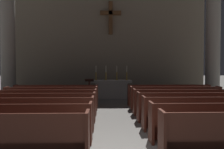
% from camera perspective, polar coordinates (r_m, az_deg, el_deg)
% --- Properties ---
extents(pew_left_row_2, '(3.72, 0.50, 0.95)m').
position_cam_1_polar(pew_left_row_2, '(6.20, -22.42, -10.43)').
color(pew_left_row_2, '#4C2319').
rests_on(pew_left_row_2, ground).
extents(pew_left_row_3, '(3.72, 0.50, 0.95)m').
position_cam_1_polar(pew_left_row_3, '(7.21, -19.36, -8.66)').
color(pew_left_row_3, '#4C2319').
rests_on(pew_left_row_3, ground).
extents(pew_left_row_4, '(3.72, 0.50, 0.95)m').
position_cam_1_polar(pew_left_row_4, '(8.23, -17.07, -7.30)').
color(pew_left_row_4, '#4C2319').
rests_on(pew_left_row_4, ground).
extents(pew_left_row_5, '(3.72, 0.50, 0.95)m').
position_cam_1_polar(pew_left_row_5, '(9.27, -15.29, -6.24)').
color(pew_left_row_5, '#4C2319').
rests_on(pew_left_row_5, ground).
extents(pew_left_row_6, '(3.72, 0.50, 0.95)m').
position_cam_1_polar(pew_left_row_6, '(10.31, -13.89, -5.39)').
color(pew_left_row_6, '#4C2319').
rests_on(pew_left_row_6, ground).
extents(pew_left_row_7, '(3.72, 0.50, 0.95)m').
position_cam_1_polar(pew_left_row_7, '(11.36, -12.74, -4.69)').
color(pew_left_row_7, '#4C2319').
rests_on(pew_left_row_7, ground).
extents(pew_right_row_3, '(3.72, 0.50, 0.95)m').
position_cam_1_polar(pew_right_row_3, '(7.48, 21.56, -8.30)').
color(pew_right_row_3, '#4C2319').
rests_on(pew_right_row_3, ground).
extents(pew_right_row_4, '(3.72, 0.50, 0.95)m').
position_cam_1_polar(pew_right_row_4, '(8.47, 18.63, -7.06)').
color(pew_right_row_4, '#4C2319').
rests_on(pew_right_row_4, ground).
extents(pew_right_row_5, '(3.72, 0.50, 0.95)m').
position_cam_1_polar(pew_right_row_5, '(9.48, 16.33, -6.07)').
color(pew_right_row_5, '#4C2319').
rests_on(pew_right_row_5, ground).
extents(pew_right_row_6, '(3.72, 0.50, 0.95)m').
position_cam_1_polar(pew_right_row_6, '(10.50, 14.49, -5.26)').
color(pew_right_row_6, '#4C2319').
rests_on(pew_right_row_6, ground).
extents(pew_right_row_7, '(3.72, 0.50, 0.95)m').
position_cam_1_polar(pew_right_row_7, '(11.54, 12.98, -4.59)').
color(pew_right_row_7, '#4C2319').
rests_on(pew_right_row_7, ground).
extents(column_left_second, '(1.11, 1.11, 7.63)m').
position_cam_1_polar(column_left_second, '(13.88, -23.07, 9.87)').
color(column_left_second, '#9E998E').
rests_on(column_left_second, ground).
extents(column_right_second, '(1.11, 1.11, 7.63)m').
position_cam_1_polar(column_right_second, '(14.18, 22.44, 9.71)').
color(column_right_second, '#9E998E').
rests_on(column_right_second, ground).
extents(altar, '(2.20, 0.90, 1.01)m').
position_cam_1_polar(altar, '(13.56, -0.14, -3.31)').
color(altar, '#BCB7AD').
rests_on(altar, ground).
extents(candlestick_outer_left, '(0.16, 0.16, 0.79)m').
position_cam_1_polar(candlestick_outer_left, '(13.51, -3.75, -0.21)').
color(candlestick_outer_left, '#B79338').
rests_on(candlestick_outer_left, altar).
extents(candlestick_inner_left, '(0.16, 0.16, 0.79)m').
position_cam_1_polar(candlestick_inner_left, '(13.51, -1.41, -0.20)').
color(candlestick_inner_left, '#B79338').
rests_on(candlestick_inner_left, altar).
extents(candlestick_inner_right, '(0.16, 0.16, 0.79)m').
position_cam_1_polar(candlestick_inner_right, '(13.52, 1.13, -0.20)').
color(candlestick_inner_right, '#B79338').
rests_on(candlestick_inner_right, altar).
extents(candlestick_outer_right, '(0.16, 0.16, 0.79)m').
position_cam_1_polar(candlestick_outer_right, '(13.56, 3.45, -0.20)').
color(candlestick_outer_right, '#B79338').
rests_on(candlestick_outer_right, altar).
extents(apse_with_cross, '(11.88, 0.49, 8.67)m').
position_cam_1_polar(apse_with_cross, '(15.76, -0.36, 11.31)').
color(apse_with_cross, gray).
rests_on(apse_with_cross, ground).
extents(lectern, '(0.44, 0.36, 1.15)m').
position_cam_1_polar(lectern, '(12.38, -5.28, -3.77)').
color(lectern, '#4C2319').
rests_on(lectern, ground).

